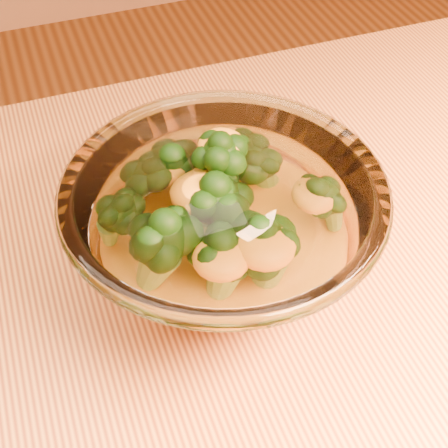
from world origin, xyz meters
name	(u,v)px	position (x,y,z in m)	size (l,w,h in m)	color
table	(304,424)	(0.00, 0.00, 0.65)	(1.20, 0.80, 0.75)	gold
glass_bowl	(224,229)	(-0.03, 0.10, 0.80)	(0.24, 0.24, 0.10)	white
cheese_sauce	(224,248)	(-0.03, 0.10, 0.78)	(0.14, 0.14, 0.04)	orange
broccoli_heap	(211,207)	(-0.04, 0.11, 0.82)	(0.18, 0.16, 0.08)	black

